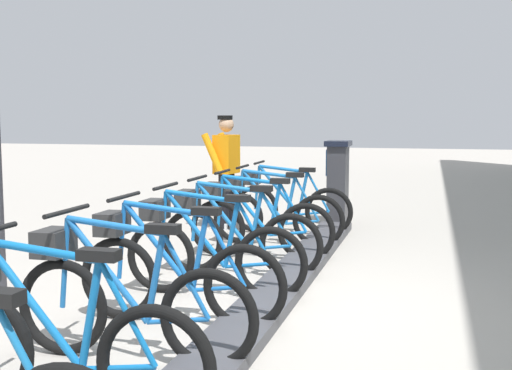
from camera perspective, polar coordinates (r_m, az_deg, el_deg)
The scene contains 12 objects.
ground_plane at distance 5.49m, azimuth 1.05°, elevation -11.06°, with size 60.00×60.00×0.00m, color #ACA59C.
dock_rail_base at distance 5.47m, azimuth 1.05°, elevation -10.56°, with size 0.44×8.06×0.10m, color #47474C.
payment_kiosk at distance 9.67m, azimuth 7.43°, elevation 0.36°, with size 0.36×0.52×1.28m.
bike_docked_0 at distance 8.80m, azimuth 2.76°, elevation -1.70°, with size 1.72×0.54×1.02m.
bike_docked_1 at distance 8.03m, azimuth 1.47°, elevation -2.45°, with size 1.72×0.54×1.02m.
bike_docked_2 at distance 7.26m, azimuth -0.10°, elevation -3.36°, with size 1.72×0.54×1.02m.
bike_docked_3 at distance 6.50m, azimuth -2.04°, elevation -4.47°, with size 1.72×0.54×1.02m.
bike_docked_4 at distance 5.75m, azimuth -4.50°, elevation -5.88°, with size 1.72×0.54×1.02m.
bike_docked_5 at distance 5.02m, azimuth -7.70°, elevation -7.68°, with size 1.72×0.54×1.02m.
bike_docked_6 at distance 4.32m, azimuth -12.01°, elevation -10.04°, with size 1.72×0.54×1.02m.
bike_docked_7 at distance 3.65m, azimuth -18.05°, elevation -13.19°, with size 1.72×0.54×1.02m.
worker_near_rack at distance 9.17m, azimuth -2.75°, elevation 1.62°, with size 0.51×0.66×1.66m.
Camera 1 is at (-1.32, 5.08, 1.61)m, focal length 44.06 mm.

